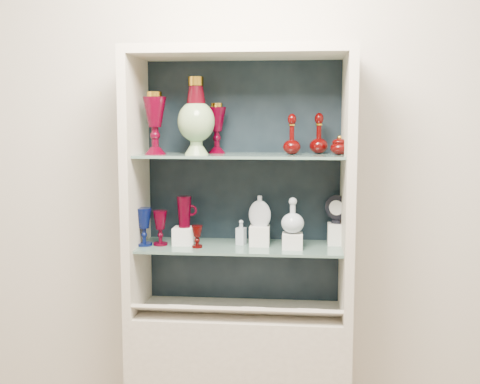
# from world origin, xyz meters

# --- Properties ---
(wall_back) EXTENTS (3.50, 0.02, 2.80)m
(wall_back) POSITION_xyz_m (0.00, 1.75, 1.40)
(wall_back) COLOR beige
(wall_back) RESTS_ON ground
(cabinet_back_panel) EXTENTS (0.98, 0.02, 1.15)m
(cabinet_back_panel) POSITION_xyz_m (0.00, 1.72, 1.32)
(cabinet_back_panel) COLOR black
(cabinet_back_panel) RESTS_ON cabinet_base
(cabinet_side_left) EXTENTS (0.04, 0.40, 1.15)m
(cabinet_side_left) POSITION_xyz_m (-0.48, 1.53, 1.32)
(cabinet_side_left) COLOR beige
(cabinet_side_left) RESTS_ON cabinet_base
(cabinet_side_right) EXTENTS (0.04, 0.40, 1.15)m
(cabinet_side_right) POSITION_xyz_m (0.48, 1.53, 1.32)
(cabinet_side_right) COLOR beige
(cabinet_side_right) RESTS_ON cabinet_base
(cabinet_top_cap) EXTENTS (1.00, 0.40, 0.04)m
(cabinet_top_cap) POSITION_xyz_m (0.00, 1.53, 1.92)
(cabinet_top_cap) COLOR beige
(cabinet_top_cap) RESTS_ON cabinet_side_left
(shelf_lower) EXTENTS (0.92, 0.34, 0.01)m
(shelf_lower) POSITION_xyz_m (0.00, 1.55, 1.04)
(shelf_lower) COLOR slate
(shelf_lower) RESTS_ON cabinet_side_left
(shelf_upper) EXTENTS (0.92, 0.34, 0.01)m
(shelf_upper) POSITION_xyz_m (0.00, 1.55, 1.46)
(shelf_upper) COLOR slate
(shelf_upper) RESTS_ON cabinet_side_left
(label_ledge) EXTENTS (0.92, 0.17, 0.09)m
(label_ledge) POSITION_xyz_m (0.00, 1.42, 0.78)
(label_ledge) COLOR beige
(label_ledge) RESTS_ON cabinet_base
(label_card_0) EXTENTS (0.10, 0.06, 0.03)m
(label_card_0) POSITION_xyz_m (0.07, 1.42, 0.80)
(label_card_0) COLOR white
(label_card_0) RESTS_ON label_ledge
(label_card_1) EXTENTS (0.10, 0.06, 0.03)m
(label_card_1) POSITION_xyz_m (-0.25, 1.42, 0.80)
(label_card_1) COLOR white
(label_card_1) RESTS_ON label_ledge
(label_card_2) EXTENTS (0.10, 0.06, 0.03)m
(label_card_2) POSITION_xyz_m (0.32, 1.42, 0.80)
(label_card_2) COLOR white
(label_card_2) RESTS_ON label_ledge
(pedestal_lamp_left) EXTENTS (0.14, 0.14, 0.28)m
(pedestal_lamp_left) POSITION_xyz_m (-0.38, 1.50, 1.61)
(pedestal_lamp_left) COLOR #440011
(pedestal_lamp_left) RESTS_ON shelf_upper
(pedestal_lamp_right) EXTENTS (0.11, 0.11, 0.23)m
(pedestal_lamp_right) POSITION_xyz_m (-0.12, 1.62, 1.59)
(pedestal_lamp_right) COLOR #440011
(pedestal_lamp_right) RESTS_ON shelf_upper
(enamel_urn) EXTENTS (0.20, 0.20, 0.34)m
(enamel_urn) POSITION_xyz_m (-0.19, 1.51, 1.64)
(enamel_urn) COLOR #0F4D2D
(enamel_urn) RESTS_ON shelf_upper
(ruby_decanter_a) EXTENTS (0.10, 0.10, 0.20)m
(ruby_decanter_a) POSITION_xyz_m (0.23, 1.53, 1.57)
(ruby_decanter_a) COLOR #400000
(ruby_decanter_a) RESTS_ON shelf_upper
(ruby_decanter_b) EXTENTS (0.09, 0.09, 0.20)m
(ruby_decanter_b) POSITION_xyz_m (0.35, 1.61, 1.57)
(ruby_decanter_b) COLOR #400000
(ruby_decanter_b) RESTS_ON shelf_upper
(lidded_bowl) EXTENTS (0.09, 0.09, 0.09)m
(lidded_bowl) POSITION_xyz_m (0.44, 1.53, 1.51)
(lidded_bowl) COLOR #400000
(lidded_bowl) RESTS_ON shelf_upper
(cobalt_goblet) EXTENTS (0.08, 0.08, 0.17)m
(cobalt_goblet) POSITION_xyz_m (-0.44, 1.51, 1.14)
(cobalt_goblet) COLOR #050E44
(cobalt_goblet) RESTS_ON shelf_lower
(ruby_goblet_tall) EXTENTS (0.08, 0.08, 0.16)m
(ruby_goblet_tall) POSITION_xyz_m (-0.37, 1.52, 1.13)
(ruby_goblet_tall) COLOR #440011
(ruby_goblet_tall) RESTS_ON shelf_lower
(ruby_goblet_small) EXTENTS (0.06, 0.06, 0.10)m
(ruby_goblet_small) POSITION_xyz_m (-0.19, 1.48, 1.10)
(ruby_goblet_small) COLOR #400000
(ruby_goblet_small) RESTS_ON shelf_lower
(riser_ruby_pitcher) EXTENTS (0.10, 0.10, 0.08)m
(riser_ruby_pitcher) POSITION_xyz_m (-0.26, 1.55, 1.09)
(riser_ruby_pitcher) COLOR silver
(riser_ruby_pitcher) RESTS_ON shelf_lower
(ruby_pitcher) EXTENTS (0.11, 0.07, 0.14)m
(ruby_pitcher) POSITION_xyz_m (-0.26, 1.55, 1.20)
(ruby_pitcher) COLOR #440011
(ruby_pitcher) RESTS_ON riser_ruby_pitcher
(clear_square_bottle) EXTENTS (0.05, 0.05, 0.12)m
(clear_square_bottle) POSITION_xyz_m (0.00, 1.57, 1.11)
(clear_square_bottle) COLOR #A9B9C5
(clear_square_bottle) RESTS_ON shelf_lower
(riser_flat_flask) EXTENTS (0.09, 0.09, 0.09)m
(riser_flat_flask) POSITION_xyz_m (0.09, 1.56, 1.09)
(riser_flat_flask) COLOR silver
(riser_flat_flask) RESTS_ON shelf_lower
(flat_flask) EXTENTS (0.11, 0.06, 0.15)m
(flat_flask) POSITION_xyz_m (0.09, 1.56, 1.21)
(flat_flask) COLOR #AFB9C2
(flat_flask) RESTS_ON riser_flat_flask
(riser_clear_round_decanter) EXTENTS (0.09, 0.09, 0.07)m
(riser_clear_round_decanter) POSITION_xyz_m (0.24, 1.50, 1.08)
(riser_clear_round_decanter) COLOR silver
(riser_clear_round_decanter) RESTS_ON shelf_lower
(clear_round_decanter) EXTENTS (0.14, 0.14, 0.15)m
(clear_round_decanter) POSITION_xyz_m (0.24, 1.50, 1.20)
(clear_round_decanter) COLOR #A9B9C5
(clear_round_decanter) RESTS_ON riser_clear_round_decanter
(riser_cameo_medallion) EXTENTS (0.08, 0.08, 0.10)m
(riser_cameo_medallion) POSITION_xyz_m (0.44, 1.61, 1.10)
(riser_cameo_medallion) COLOR silver
(riser_cameo_medallion) RESTS_ON shelf_lower
(cameo_medallion) EXTENTS (0.12, 0.08, 0.13)m
(cameo_medallion) POSITION_xyz_m (0.44, 1.61, 1.22)
(cameo_medallion) COLOR black
(cameo_medallion) RESTS_ON riser_cameo_medallion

